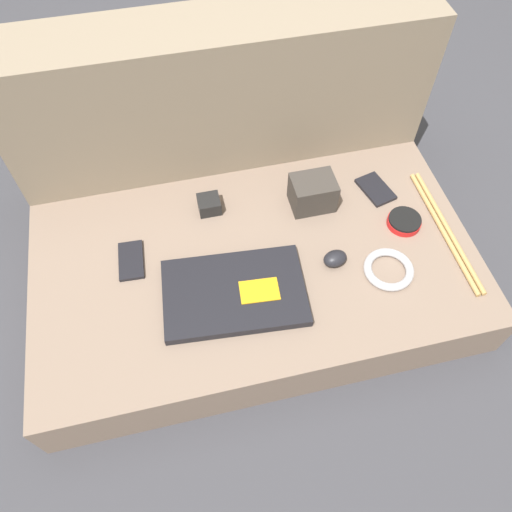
{
  "coord_description": "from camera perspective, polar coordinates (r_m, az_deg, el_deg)",
  "views": [
    {
      "loc": [
        -0.15,
        -0.66,
        1.16
      ],
      "look_at": [
        0.0,
        0.0,
        0.16
      ],
      "focal_mm": 35.0,
      "sensor_mm": 36.0,
      "label": 1
    }
  ],
  "objects": [
    {
      "name": "drumstick_pair",
      "position": [
        1.36,
        20.83,
        2.81
      ],
      "size": [
        0.03,
        0.39,
        0.01
      ],
      "rotation": [
        0.0,
        0.0,
        -0.0
      ],
      "color": "tan",
      "rests_on": "couch_seat"
    },
    {
      "name": "ground_plane",
      "position": [
        1.34,
        0.0,
        -3.93
      ],
      "size": [
        8.0,
        8.0,
        0.0
      ],
      "primitive_type": "plane",
      "color": "#38383D"
    },
    {
      "name": "computer_mouse",
      "position": [
        1.22,
        9.03,
        -0.29
      ],
      "size": [
        0.07,
        0.05,
        0.04
      ],
      "rotation": [
        0.0,
        0.0,
        0.18
      ],
      "color": "black",
      "rests_on": "couch_seat"
    },
    {
      "name": "charger_brick",
      "position": [
        1.31,
        -5.38,
        5.9
      ],
      "size": [
        0.06,
        0.06,
        0.04
      ],
      "color": "black",
      "rests_on": "couch_seat"
    },
    {
      "name": "phone_black",
      "position": [
        1.4,
        13.5,
        7.44
      ],
      "size": [
        0.09,
        0.12,
        0.01
      ],
      "rotation": [
        0.0,
        0.0,
        0.25
      ],
      "color": "black",
      "rests_on": "couch_seat"
    },
    {
      "name": "speaker_puck",
      "position": [
        1.33,
        16.58,
        3.81
      ],
      "size": [
        0.09,
        0.09,
        0.02
      ],
      "color": "red",
      "rests_on": "couch_seat"
    },
    {
      "name": "couch_backrest",
      "position": [
        1.4,
        -3.89,
        15.84
      ],
      "size": [
        1.09,
        0.2,
        0.53
      ],
      "color": "#7F705B",
      "rests_on": "ground_plane"
    },
    {
      "name": "phone_silver",
      "position": [
        1.25,
        -14.09,
        -0.5
      ],
      "size": [
        0.06,
        0.11,
        0.01
      ],
      "rotation": [
        0.0,
        0.0,
        -0.05
      ],
      "color": "black",
      "rests_on": "couch_seat"
    },
    {
      "name": "camera_pouch",
      "position": [
        1.31,
        6.5,
        7.19
      ],
      "size": [
        0.11,
        0.09,
        0.09
      ],
      "color": "#38332D",
      "rests_on": "couch_seat"
    },
    {
      "name": "couch_seat",
      "position": [
        1.28,
        0.0,
        -2.31
      ],
      "size": [
        1.09,
        0.61,
        0.14
      ],
      "color": "#7A6656",
      "rests_on": "ground_plane"
    },
    {
      "name": "laptop",
      "position": [
        1.16,
        -2.48,
        -4.2
      ],
      "size": [
        0.35,
        0.24,
        0.03
      ],
      "rotation": [
        0.0,
        0.0,
        -0.08
      ],
      "color": "black",
      "rests_on": "couch_seat"
    },
    {
      "name": "cable_coil",
      "position": [
        1.24,
        14.92,
        -1.48
      ],
      "size": [
        0.12,
        0.12,
        0.02
      ],
      "color": "#B2B2B7",
      "rests_on": "couch_seat"
    }
  ]
}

